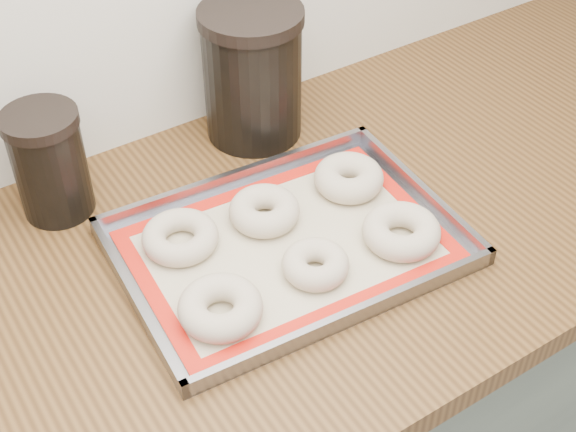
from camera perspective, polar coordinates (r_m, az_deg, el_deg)
countertop at (r=1.09m, az=-9.17°, el=-6.11°), size 3.06×0.68×0.04m
baking_tray at (r=1.11m, az=-0.00°, el=-2.04°), size 0.48×0.36×0.03m
baking_mat at (r=1.12m, az=-0.00°, el=-2.11°), size 0.44×0.32×0.00m
bagel_front_left at (r=1.01m, az=-4.83°, el=-6.50°), size 0.14×0.14×0.04m
bagel_front_mid at (r=1.07m, az=1.97°, el=-3.45°), size 0.11×0.11×0.03m
bagel_front_right at (r=1.12m, az=8.06°, el=-1.08°), size 0.13×0.13×0.04m
bagel_back_left at (r=1.11m, az=-7.67°, el=-1.49°), size 0.11×0.11×0.03m
bagel_back_mid at (r=1.14m, az=-1.69°, el=0.38°), size 0.13×0.13×0.04m
bagel_back_right at (r=1.20m, az=4.35°, el=2.73°), size 0.10×0.10×0.04m
canister_mid at (r=1.18m, az=-16.60°, el=3.63°), size 0.11×0.11×0.17m
canister_right at (r=1.28m, az=-2.54°, el=10.09°), size 0.16×0.16×0.22m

